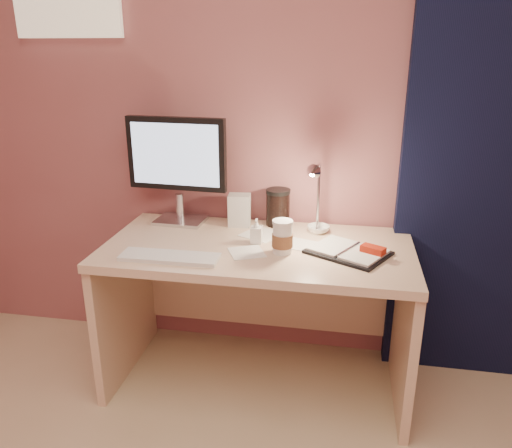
% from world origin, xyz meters
% --- Properties ---
extents(room, '(3.50, 3.50, 3.50)m').
position_xyz_m(room, '(0.95, 1.69, 1.14)').
color(room, '#C6B28E').
rests_on(room, ground).
extents(desk, '(1.40, 0.70, 0.73)m').
position_xyz_m(desk, '(0.00, 1.45, 0.50)').
color(desk, '#D0B093').
rests_on(desk, ground).
extents(monitor, '(0.50, 0.19, 0.54)m').
position_xyz_m(monitor, '(-0.45, 1.62, 1.05)').
color(monitor, silver).
rests_on(monitor, desk).
extents(keyboard, '(0.42, 0.13, 0.02)m').
position_xyz_m(keyboard, '(-0.34, 1.16, 0.74)').
color(keyboard, silver).
rests_on(keyboard, desk).
extents(planner, '(0.40, 0.37, 0.05)m').
position_xyz_m(planner, '(0.41, 1.35, 0.74)').
color(planner, black).
rests_on(planner, desk).
extents(paper_a, '(0.19, 0.19, 0.00)m').
position_xyz_m(paper_a, '(-0.03, 1.28, 0.73)').
color(paper_a, silver).
rests_on(paper_a, desk).
extents(paper_b, '(0.18, 0.18, 0.00)m').
position_xyz_m(paper_b, '(0.19, 1.42, 0.73)').
color(paper_b, silver).
rests_on(paper_b, desk).
extents(paper_c, '(0.22, 0.22, 0.00)m').
position_xyz_m(paper_c, '(-0.01, 1.52, 0.73)').
color(paper_c, silver).
rests_on(paper_c, desk).
extents(coffee_cup, '(0.09, 0.09, 0.15)m').
position_xyz_m(coffee_cup, '(0.12, 1.31, 0.80)').
color(coffee_cup, silver).
rests_on(coffee_cup, desk).
extents(bowl, '(0.12, 0.12, 0.03)m').
position_xyz_m(bowl, '(0.26, 1.60, 0.75)').
color(bowl, white).
rests_on(bowl, desk).
extents(lotion_bottle, '(0.05, 0.06, 0.12)m').
position_xyz_m(lotion_bottle, '(-0.01, 1.41, 0.79)').
color(lotion_bottle, silver).
rests_on(lotion_bottle, desk).
extents(dark_jar, '(0.12, 0.12, 0.17)m').
position_xyz_m(dark_jar, '(0.05, 1.67, 0.81)').
color(dark_jar, black).
rests_on(dark_jar, desk).
extents(product_box, '(0.12, 0.10, 0.16)m').
position_xyz_m(product_box, '(-0.14, 1.63, 0.81)').
color(product_box, silver).
rests_on(product_box, desk).
extents(desk_lamp, '(0.10, 0.23, 0.36)m').
position_xyz_m(desk_lamp, '(0.27, 1.51, 0.96)').
color(desk_lamp, silver).
rests_on(desk_lamp, desk).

